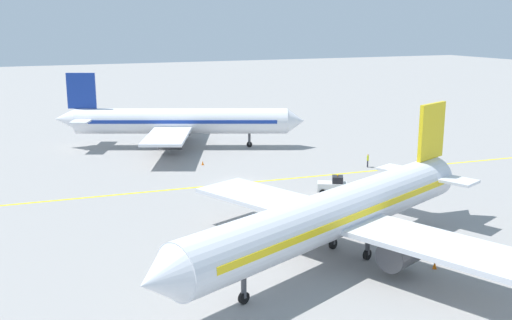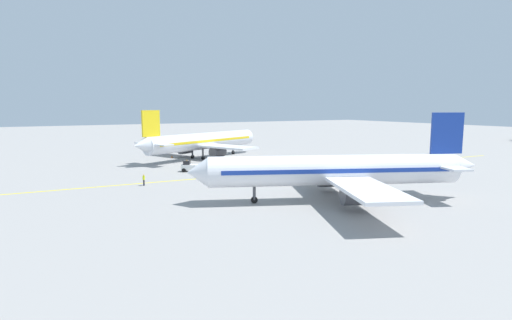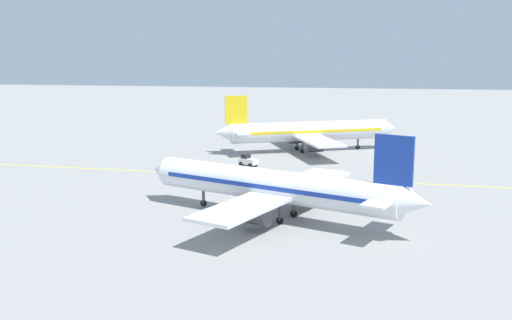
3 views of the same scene
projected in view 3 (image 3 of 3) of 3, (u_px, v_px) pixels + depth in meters
name	position (u px, v px, depth m)	size (l,w,h in m)	color
ground_plane	(290.00, 178.00, 88.85)	(400.00, 400.00, 0.00)	gray
apron_yellow_centreline	(290.00, 178.00, 88.85)	(0.40, 120.00, 0.01)	yellow
airplane_at_gate	(308.00, 132.00, 110.62)	(27.77, 33.79, 10.60)	silver
airplane_adjacent_stand	(275.00, 187.00, 67.03)	(27.84, 33.92, 10.60)	white
baggage_tug_white	(248.00, 161.00, 97.41)	(2.81, 3.35, 2.11)	white
ground_crew_worker	(173.00, 169.00, 90.52)	(0.51, 0.37, 1.68)	#23232D
traffic_cone_near_nose	(289.00, 192.00, 79.06)	(0.32, 0.32, 0.55)	orange
traffic_cone_mid_apron	(280.00, 145.00, 116.26)	(0.32, 0.32, 0.55)	orange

